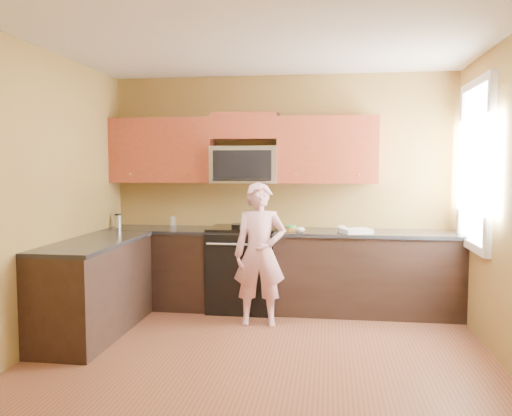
% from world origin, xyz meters
% --- Properties ---
extents(floor, '(4.00, 4.00, 0.00)m').
position_xyz_m(floor, '(0.00, 0.00, 0.00)').
color(floor, brown).
rests_on(floor, ground).
extents(ceiling, '(4.00, 4.00, 0.00)m').
position_xyz_m(ceiling, '(0.00, 0.00, 2.70)').
color(ceiling, white).
rests_on(ceiling, ground).
extents(wall_back, '(4.00, 0.00, 4.00)m').
position_xyz_m(wall_back, '(0.00, 2.00, 1.35)').
color(wall_back, olive).
rests_on(wall_back, ground).
extents(wall_front, '(4.00, 0.00, 4.00)m').
position_xyz_m(wall_front, '(0.00, -2.00, 1.35)').
color(wall_front, olive).
rests_on(wall_front, ground).
extents(wall_left, '(0.00, 4.00, 4.00)m').
position_xyz_m(wall_left, '(-2.00, 0.00, 1.35)').
color(wall_left, olive).
rests_on(wall_left, ground).
extents(cabinet_back_run, '(4.00, 0.60, 0.88)m').
position_xyz_m(cabinet_back_run, '(0.00, 1.70, 0.44)').
color(cabinet_back_run, black).
rests_on(cabinet_back_run, floor).
extents(cabinet_left_run, '(0.60, 1.60, 0.88)m').
position_xyz_m(cabinet_left_run, '(-1.70, 0.60, 0.44)').
color(cabinet_left_run, black).
rests_on(cabinet_left_run, floor).
extents(countertop_back, '(4.00, 0.62, 0.04)m').
position_xyz_m(countertop_back, '(0.00, 1.69, 0.90)').
color(countertop_back, black).
rests_on(countertop_back, cabinet_back_run).
extents(countertop_left, '(0.62, 1.60, 0.04)m').
position_xyz_m(countertop_left, '(-1.69, 0.60, 0.90)').
color(countertop_left, black).
rests_on(countertop_left, cabinet_left_run).
extents(stove, '(0.76, 0.65, 0.95)m').
position_xyz_m(stove, '(-0.40, 1.68, 0.47)').
color(stove, black).
rests_on(stove, floor).
extents(microwave, '(0.76, 0.40, 0.42)m').
position_xyz_m(microwave, '(-0.40, 1.80, 1.45)').
color(microwave, silver).
rests_on(microwave, wall_back).
extents(upper_cab_left, '(1.22, 0.33, 0.75)m').
position_xyz_m(upper_cab_left, '(-1.39, 1.83, 1.45)').
color(upper_cab_left, maroon).
rests_on(upper_cab_left, wall_back).
extents(upper_cab_right, '(1.12, 0.33, 0.75)m').
position_xyz_m(upper_cab_right, '(0.54, 1.83, 1.45)').
color(upper_cab_right, maroon).
rests_on(upper_cab_right, wall_back).
extents(upper_cab_over_mw, '(0.76, 0.33, 0.30)m').
position_xyz_m(upper_cab_over_mw, '(-0.40, 1.83, 2.10)').
color(upper_cab_over_mw, maroon).
rests_on(upper_cab_over_mw, wall_back).
extents(window, '(0.06, 1.06, 1.66)m').
position_xyz_m(window, '(1.98, 1.20, 1.65)').
color(window, white).
rests_on(window, wall_right).
extents(woman, '(0.58, 0.42, 1.48)m').
position_xyz_m(woman, '(-0.14, 1.14, 0.74)').
color(woman, pink).
rests_on(woman, floor).
extents(frying_pan, '(0.26, 0.46, 0.06)m').
position_xyz_m(frying_pan, '(-0.38, 1.50, 0.95)').
color(frying_pan, black).
rests_on(frying_pan, stove).
extents(butter_tub, '(0.15, 0.15, 0.09)m').
position_xyz_m(butter_tub, '(0.15, 1.59, 0.92)').
color(butter_tub, yellow).
rests_on(butter_tub, countertop_back).
extents(toast_slice, '(0.13, 0.13, 0.01)m').
position_xyz_m(toast_slice, '(0.19, 1.70, 0.93)').
color(toast_slice, '#B27F47').
rests_on(toast_slice, countertop_back).
extents(napkin_a, '(0.12, 0.13, 0.06)m').
position_xyz_m(napkin_a, '(0.25, 1.51, 0.95)').
color(napkin_a, silver).
rests_on(napkin_a, countertop_back).
extents(napkin_b, '(0.13, 0.14, 0.07)m').
position_xyz_m(napkin_b, '(0.71, 1.70, 0.95)').
color(napkin_b, silver).
rests_on(napkin_b, countertop_back).
extents(dish_towel, '(0.37, 0.34, 0.05)m').
position_xyz_m(dish_towel, '(0.86, 1.54, 0.95)').
color(dish_towel, white).
rests_on(dish_towel, countertop_back).
extents(travel_mug, '(0.08, 0.08, 0.16)m').
position_xyz_m(travel_mug, '(-1.90, 1.68, 0.92)').
color(travel_mug, silver).
rests_on(travel_mug, countertop_back).
extents(glass_a, '(0.07, 0.07, 0.12)m').
position_xyz_m(glass_a, '(-1.29, 1.89, 0.98)').
color(glass_a, silver).
rests_on(glass_a, countertop_back).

